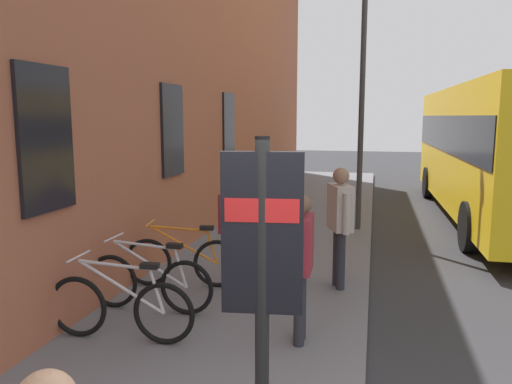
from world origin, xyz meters
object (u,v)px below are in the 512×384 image
(city_bus, at_px, (497,145))
(pedestrian_near_bus, at_px, (301,254))
(bicycle_leaning_wall, at_px, (121,308))
(bicycle_under_window, at_px, (183,261))
(bicycle_far_end, at_px, (149,282))
(street_lamp, at_px, (363,77))
(transit_info_sign, at_px, (262,255))
(pedestrian_crossing_street, at_px, (235,222))
(pedestrian_by_facade, at_px, (340,215))

(city_bus, relative_size, pedestrian_near_bus, 6.24)
(bicycle_leaning_wall, relative_size, bicycle_under_window, 1.01)
(bicycle_far_end, height_order, street_lamp, street_lamp)
(city_bus, bearing_deg, pedestrian_near_bus, 155.84)
(bicycle_leaning_wall, xyz_separation_m, transit_info_sign, (-1.68, -2.02, 1.21))
(bicycle_leaning_wall, distance_m, city_bus, 10.57)
(pedestrian_near_bus, distance_m, pedestrian_crossing_street, 2.03)
(bicycle_under_window, distance_m, transit_info_sign, 4.27)
(bicycle_far_end, xyz_separation_m, pedestrian_crossing_street, (1.18, -0.83, 0.59))
(bicycle_under_window, height_order, pedestrian_near_bus, pedestrian_near_bus)
(bicycle_leaning_wall, bearing_deg, city_bus, -33.11)
(pedestrian_near_bus, relative_size, street_lamp, 0.29)
(bicycle_leaning_wall, xyz_separation_m, city_bus, (8.77, -5.72, 1.41))
(bicycle_leaning_wall, distance_m, transit_info_sign, 2.89)
(transit_info_sign, relative_size, pedestrian_crossing_street, 1.49)
(pedestrian_crossing_street, distance_m, street_lamp, 5.23)
(pedestrian_crossing_street, xyz_separation_m, pedestrian_by_facade, (0.31, -1.51, 0.11))
(bicycle_far_end, distance_m, pedestrian_crossing_street, 1.56)
(bicycle_under_window, relative_size, pedestrian_crossing_street, 1.09)
(bicycle_under_window, bearing_deg, pedestrian_crossing_street, -76.76)
(pedestrian_near_bus, relative_size, pedestrian_by_facade, 0.94)
(bicycle_far_end, xyz_separation_m, bicycle_under_window, (1.00, -0.07, 0.00))
(bicycle_far_end, xyz_separation_m, pedestrian_by_facade, (1.49, -2.34, 0.71))
(bicycle_leaning_wall, bearing_deg, transit_info_sign, -129.85)
(bicycle_leaning_wall, relative_size, pedestrian_near_bus, 1.05)
(pedestrian_near_bus, bearing_deg, bicycle_under_window, 53.69)
(transit_info_sign, xyz_separation_m, pedestrian_by_facade, (4.05, -0.25, -0.50))
(bicycle_leaning_wall, bearing_deg, pedestrian_crossing_street, -20.35)
(street_lamp, bearing_deg, bicycle_leaning_wall, 159.29)
(bicycle_under_window, distance_m, pedestrian_crossing_street, 0.98)
(city_bus, distance_m, street_lamp, 4.36)
(street_lamp, bearing_deg, pedestrian_by_facade, 177.88)
(city_bus, bearing_deg, transit_info_sign, 160.50)
(transit_info_sign, height_order, city_bus, city_bus)
(bicycle_leaning_wall, relative_size, bicycle_far_end, 1.00)
(bicycle_leaning_wall, distance_m, pedestrian_near_bus, 2.12)
(pedestrian_near_bus, bearing_deg, street_lamp, -4.24)
(bicycle_leaning_wall, bearing_deg, bicycle_far_end, 4.19)
(pedestrian_crossing_street, distance_m, pedestrian_by_facade, 1.54)
(bicycle_leaning_wall, bearing_deg, pedestrian_by_facade, -43.80)
(transit_info_sign, distance_m, pedestrian_crossing_street, 3.99)
(city_bus, bearing_deg, bicycle_leaning_wall, 146.89)
(pedestrian_crossing_street, bearing_deg, bicycle_under_window, 103.24)
(bicycle_under_window, xyz_separation_m, pedestrian_by_facade, (0.49, -2.27, 0.71))
(city_bus, xyz_separation_m, pedestrian_by_facade, (-6.40, 3.45, -0.70))
(transit_info_sign, distance_m, city_bus, 11.10)
(bicycle_under_window, relative_size, street_lamp, 0.30)
(transit_info_sign, xyz_separation_m, city_bus, (10.46, -3.70, 0.20))
(bicycle_under_window, bearing_deg, street_lamp, -28.10)
(bicycle_leaning_wall, distance_m, pedestrian_crossing_street, 2.27)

